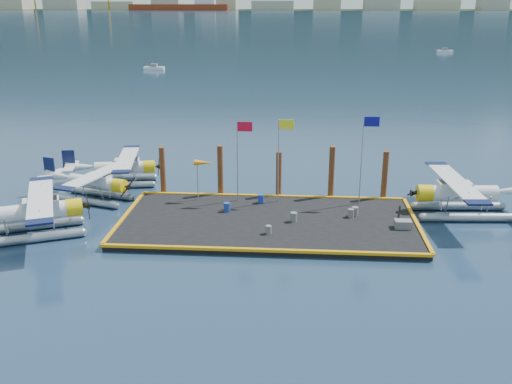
{
  "coord_description": "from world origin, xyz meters",
  "views": [
    {
      "loc": [
        1.77,
        -36.3,
        14.66
      ],
      "look_at": [
        -1.0,
        2.0,
        1.72
      ],
      "focal_mm": 40.0,
      "sensor_mm": 36.0,
      "label": 1
    }
  ],
  "objects_px": {
    "flagpole_yellow": "(281,148)",
    "drum_2": "(351,213)",
    "flagpole_red": "(240,149)",
    "piling_1": "(220,172)",
    "drum_5": "(261,199)",
    "piling_2": "(279,176)",
    "drum_3": "(269,230)",
    "piling_4": "(385,177)",
    "drum_1": "(294,217)",
    "seaplane_c": "(123,169)",
    "drum_4": "(355,211)",
    "seaplane_a": "(36,214)",
    "flagpole_blue": "(365,147)",
    "seaplane_b": "(96,185)",
    "seaplane_d": "(459,195)",
    "piling_0": "(163,172)",
    "crate": "(403,224)",
    "windsock": "(203,164)",
    "drum_0": "(227,207)",
    "piling_3": "(331,174)"
  },
  "relations": [
    {
      "from": "piling_2",
      "to": "drum_1",
      "type": "bearing_deg",
      "value": -77.62
    },
    {
      "from": "piling_4",
      "to": "drum_1",
      "type": "bearing_deg",
      "value": -140.59
    },
    {
      "from": "crate",
      "to": "flagpole_red",
      "type": "height_order",
      "value": "flagpole_red"
    },
    {
      "from": "piling_2",
      "to": "piling_3",
      "type": "xyz_separation_m",
      "value": [
        4.0,
        0.0,
        0.25
      ]
    },
    {
      "from": "drum_1",
      "to": "piling_0",
      "type": "bearing_deg",
      "value": 151.42
    },
    {
      "from": "seaplane_b",
      "to": "piling_3",
      "type": "bearing_deg",
      "value": 111.61
    },
    {
      "from": "flagpole_blue",
      "to": "seaplane_b",
      "type": "bearing_deg",
      "value": 179.25
    },
    {
      "from": "flagpole_blue",
      "to": "piling_0",
      "type": "xyz_separation_m",
      "value": [
        -15.2,
        1.6,
        -2.69
      ]
    },
    {
      "from": "seaplane_b",
      "to": "drum_0",
      "type": "distance_m",
      "value": 10.73
    },
    {
      "from": "seaplane_a",
      "to": "piling_1",
      "type": "distance_m",
      "value": 13.77
    },
    {
      "from": "flagpole_red",
      "to": "piling_1",
      "type": "distance_m",
      "value": 3.28
    },
    {
      "from": "drum_0",
      "to": "flagpole_blue",
      "type": "bearing_deg",
      "value": 13.63
    },
    {
      "from": "seaplane_b",
      "to": "drum_0",
      "type": "xyz_separation_m",
      "value": [
        10.38,
        -2.62,
        -0.6
      ]
    },
    {
      "from": "drum_5",
      "to": "piling_2",
      "type": "relative_size",
      "value": 0.17
    },
    {
      "from": "drum_2",
      "to": "piling_3",
      "type": "relative_size",
      "value": 0.14
    },
    {
      "from": "seaplane_c",
      "to": "drum_4",
      "type": "height_order",
      "value": "seaplane_c"
    },
    {
      "from": "seaplane_a",
      "to": "seaplane_b",
      "type": "xyz_separation_m",
      "value": [
        1.58,
        6.93,
        -0.18
      ]
    },
    {
      "from": "drum_5",
      "to": "piling_4",
      "type": "relative_size",
      "value": 0.16
    },
    {
      "from": "seaplane_b",
      "to": "drum_0",
      "type": "bearing_deg",
      "value": 93.17
    },
    {
      "from": "drum_4",
      "to": "flagpole_yellow",
      "type": "xyz_separation_m",
      "value": [
        -5.26,
        2.53,
        3.8
      ]
    },
    {
      "from": "seaplane_b",
      "to": "seaplane_c",
      "type": "relative_size",
      "value": 0.98
    },
    {
      "from": "drum_3",
      "to": "piling_3",
      "type": "xyz_separation_m",
      "value": [
        4.37,
        7.83,
        1.47
      ]
    },
    {
      "from": "drum_2",
      "to": "drum_3",
      "type": "bearing_deg",
      "value": -148.48
    },
    {
      "from": "seaplane_b",
      "to": "flagpole_red",
      "type": "distance_m",
      "value": 11.54
    },
    {
      "from": "seaplane_c",
      "to": "flagpole_red",
      "type": "bearing_deg",
      "value": 56.72
    },
    {
      "from": "drum_0",
      "to": "drum_1",
      "type": "xyz_separation_m",
      "value": [
        4.75,
        -1.61,
        -0.0
      ]
    },
    {
      "from": "piling_3",
      "to": "flagpole_yellow",
      "type": "bearing_deg",
      "value": -157.15
    },
    {
      "from": "piling_4",
      "to": "drum_5",
      "type": "bearing_deg",
      "value": -168.01
    },
    {
      "from": "drum_4",
      "to": "flagpole_blue",
      "type": "height_order",
      "value": "flagpole_blue"
    },
    {
      "from": "drum_2",
      "to": "windsock",
      "type": "height_order",
      "value": "windsock"
    },
    {
      "from": "flagpole_red",
      "to": "piling_1",
      "type": "height_order",
      "value": "flagpole_red"
    },
    {
      "from": "flagpole_red",
      "to": "seaplane_b",
      "type": "bearing_deg",
      "value": 178.64
    },
    {
      "from": "seaplane_d",
      "to": "drum_2",
      "type": "relative_size",
      "value": 16.91
    },
    {
      "from": "flagpole_yellow",
      "to": "piling_0",
      "type": "height_order",
      "value": "flagpole_yellow"
    },
    {
      "from": "seaplane_c",
      "to": "drum_5",
      "type": "relative_size",
      "value": 13.51
    },
    {
      "from": "seaplane_a",
      "to": "seaplane_b",
      "type": "bearing_deg",
      "value": 143.86
    },
    {
      "from": "flagpole_yellow",
      "to": "flagpole_blue",
      "type": "bearing_deg",
      "value": -0.0
    },
    {
      "from": "drum_3",
      "to": "piling_4",
      "type": "bearing_deg",
      "value": 43.08
    },
    {
      "from": "flagpole_yellow",
      "to": "piling_4",
      "type": "distance_m",
      "value": 8.35
    },
    {
      "from": "crate",
      "to": "piling_4",
      "type": "relative_size",
      "value": 0.27
    },
    {
      "from": "piling_0",
      "to": "drum_4",
      "type": "bearing_deg",
      "value": -15.93
    },
    {
      "from": "flagpole_yellow",
      "to": "drum_2",
      "type": "bearing_deg",
      "value": -29.61
    },
    {
      "from": "drum_4",
      "to": "piling_0",
      "type": "xyz_separation_m",
      "value": [
        -14.47,
        4.13,
        1.29
      ]
    },
    {
      "from": "drum_4",
      "to": "piling_2",
      "type": "distance_m",
      "value": 6.95
    },
    {
      "from": "piling_1",
      "to": "piling_2",
      "type": "bearing_deg",
      "value": 0.0
    },
    {
      "from": "drum_4",
      "to": "drum_0",
      "type": "bearing_deg",
      "value": 178.91
    },
    {
      "from": "seaplane_b",
      "to": "seaplane_c",
      "type": "height_order",
      "value": "seaplane_c"
    },
    {
      "from": "seaplane_c",
      "to": "drum_5",
      "type": "height_order",
      "value": "seaplane_c"
    },
    {
      "from": "seaplane_a",
      "to": "drum_3",
      "type": "distance_m",
      "value": 15.15
    },
    {
      "from": "drum_1",
      "to": "crate",
      "type": "xyz_separation_m",
      "value": [
        7.2,
        -0.64,
        -0.05
      ]
    }
  ]
}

